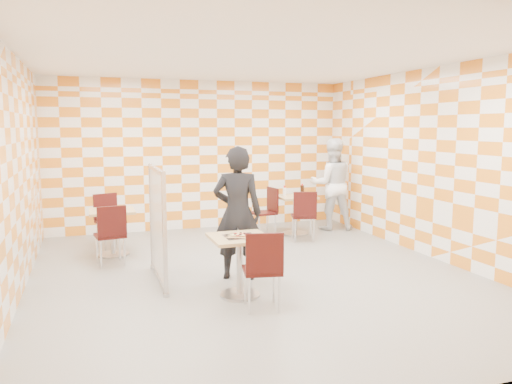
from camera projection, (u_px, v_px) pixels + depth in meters
room_shell at (242, 166)px, 7.36m from camera, size 7.00×7.00×7.00m
main_table at (240, 256)px, 6.10m from camera, size 0.70×0.70×0.75m
second_table at (295, 208)px, 9.65m from camera, size 0.70×0.70×0.75m
empty_table at (112, 225)px, 8.04m from camera, size 0.70×0.70×0.75m
chair_main_front at (263, 265)px, 5.57m from camera, size 0.49×0.50×0.92m
chair_second_front at (304, 212)px, 9.01m from camera, size 0.52×0.53×0.92m
chair_second_side at (268, 208)px, 9.49m from camera, size 0.48×0.47×0.92m
chair_empty_near at (111, 231)px, 7.40m from camera, size 0.48×0.49×0.92m
chair_empty_far at (108, 216)px, 8.62m from camera, size 0.54×0.55×0.92m
partition at (158, 224)px, 6.62m from camera, size 0.08×1.38×1.55m
man_dark at (237, 213)px, 6.78m from camera, size 0.78×0.64×1.82m
man_white at (332, 184)px, 10.07m from camera, size 1.04×0.89×1.85m
pizza_on_foil at (240, 235)px, 6.05m from camera, size 0.40×0.40×0.04m
sport_bottle at (284, 191)px, 9.61m from camera, size 0.06×0.06×0.20m
soda_bottle at (302, 190)px, 9.66m from camera, size 0.07×0.07×0.23m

